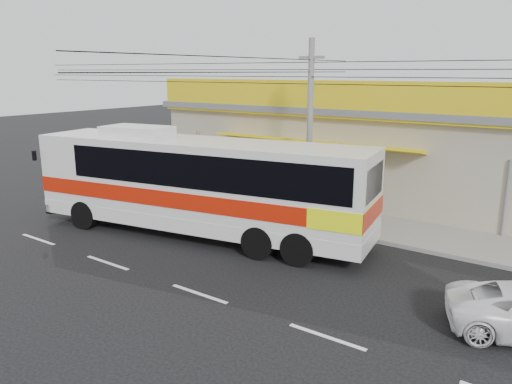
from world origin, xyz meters
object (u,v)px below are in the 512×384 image
motorbike_red (218,179)px  utility_pole (311,72)px  motorbike_dark (169,184)px  coach_bus (203,181)px

motorbike_red → utility_pole: size_ratio=0.06×
motorbike_red → motorbike_dark: size_ratio=1.08×
coach_bus → motorbike_red: size_ratio=6.50×
coach_bus → utility_pole: 6.00m
motorbike_red → motorbike_dark: motorbike_dark is taller
coach_bus → motorbike_dark: (-5.16, 3.32, -1.43)m
utility_pole → motorbike_red: bearing=165.2°
coach_bus → utility_pole: utility_pole is taller
coach_bus → motorbike_dark: size_ratio=7.06×
motorbike_dark → utility_pole: utility_pole is taller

